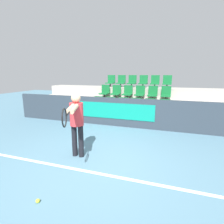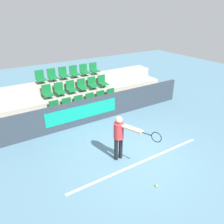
# 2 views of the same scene
# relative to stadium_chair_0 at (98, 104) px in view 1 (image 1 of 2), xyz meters

# --- Properties ---
(ground_plane) EXTENTS (30.00, 30.00, 0.00)m
(ground_plane) POSITION_rel_stadium_chair_0_xyz_m (1.42, -3.73, -0.71)
(ground_plane) COLOR slate
(court_baseline) EXTENTS (5.20, 0.08, 0.01)m
(court_baseline) POSITION_rel_stadium_chair_0_xyz_m (1.42, -4.03, -0.71)
(court_baseline) COLOR white
(court_baseline) RESTS_ON ground
(barrier_wall) EXTENTS (9.83, 0.14, 1.12)m
(barrier_wall) POSITION_rel_stadium_chair_0_xyz_m (1.41, -0.65, -0.16)
(barrier_wall) COLOR #2D3842
(barrier_wall) RESTS_ON ground
(bleacher_tier_front) EXTENTS (9.43, 0.88, 0.46)m
(bleacher_tier_front) POSITION_rel_stadium_chair_0_xyz_m (1.42, -0.12, -0.49)
(bleacher_tier_front) COLOR #ADA89E
(bleacher_tier_front) RESTS_ON ground
(bleacher_tier_middle) EXTENTS (9.43, 0.88, 0.91)m
(bleacher_tier_middle) POSITION_rel_stadium_chair_0_xyz_m (1.42, 0.76, -0.26)
(bleacher_tier_middle) COLOR #ADA89E
(bleacher_tier_middle) RESTS_ON ground
(bleacher_tier_back) EXTENTS (9.43, 0.88, 1.37)m
(bleacher_tier_back) POSITION_rel_stadium_chair_0_xyz_m (1.42, 1.64, -0.03)
(bleacher_tier_back) COLOR #ADA89E
(bleacher_tier_back) RESTS_ON ground
(stadium_chair_0) EXTENTS (0.41, 0.46, 0.59)m
(stadium_chair_0) POSITION_rel_stadium_chair_0_xyz_m (0.00, 0.00, 0.00)
(stadium_chair_0) COLOR #333333
(stadium_chair_0) RESTS_ON bleacher_tier_front
(stadium_chair_1) EXTENTS (0.41, 0.46, 0.59)m
(stadium_chair_1) POSITION_rel_stadium_chair_0_xyz_m (0.57, 0.00, 0.00)
(stadium_chair_1) COLOR #333333
(stadium_chair_1) RESTS_ON bleacher_tier_front
(stadium_chair_2) EXTENTS (0.41, 0.46, 0.59)m
(stadium_chair_2) POSITION_rel_stadium_chair_0_xyz_m (1.13, 0.00, 0.00)
(stadium_chair_2) COLOR #333333
(stadium_chair_2) RESTS_ON bleacher_tier_front
(stadium_chair_3) EXTENTS (0.41, 0.46, 0.59)m
(stadium_chair_3) POSITION_rel_stadium_chair_0_xyz_m (1.70, 0.00, 0.00)
(stadium_chair_3) COLOR #333333
(stadium_chair_3) RESTS_ON bleacher_tier_front
(stadium_chair_4) EXTENTS (0.41, 0.46, 0.59)m
(stadium_chair_4) POSITION_rel_stadium_chair_0_xyz_m (2.27, 0.00, 0.00)
(stadium_chair_4) COLOR #333333
(stadium_chair_4) RESTS_ON bleacher_tier_front
(stadium_chair_5) EXTENTS (0.41, 0.46, 0.59)m
(stadium_chair_5) POSITION_rel_stadium_chair_0_xyz_m (2.83, 0.00, 0.00)
(stadium_chair_5) COLOR #333333
(stadium_chair_5) RESTS_ON bleacher_tier_front
(stadium_chair_6) EXTENTS (0.41, 0.46, 0.59)m
(stadium_chair_6) POSITION_rel_stadium_chair_0_xyz_m (0.00, 0.88, 0.46)
(stadium_chair_6) COLOR #333333
(stadium_chair_6) RESTS_ON bleacher_tier_middle
(stadium_chair_7) EXTENTS (0.41, 0.46, 0.59)m
(stadium_chair_7) POSITION_rel_stadium_chair_0_xyz_m (0.57, 0.88, 0.46)
(stadium_chair_7) COLOR #333333
(stadium_chair_7) RESTS_ON bleacher_tier_middle
(stadium_chair_8) EXTENTS (0.41, 0.46, 0.59)m
(stadium_chair_8) POSITION_rel_stadium_chair_0_xyz_m (1.13, 0.88, 0.46)
(stadium_chair_8) COLOR #333333
(stadium_chair_8) RESTS_ON bleacher_tier_middle
(stadium_chair_9) EXTENTS (0.41, 0.46, 0.59)m
(stadium_chair_9) POSITION_rel_stadium_chair_0_xyz_m (1.70, 0.88, 0.46)
(stadium_chair_9) COLOR #333333
(stadium_chair_9) RESTS_ON bleacher_tier_middle
(stadium_chair_10) EXTENTS (0.41, 0.46, 0.59)m
(stadium_chair_10) POSITION_rel_stadium_chair_0_xyz_m (2.27, 0.88, 0.46)
(stadium_chair_10) COLOR #333333
(stadium_chair_10) RESTS_ON bleacher_tier_middle
(stadium_chair_11) EXTENTS (0.41, 0.46, 0.59)m
(stadium_chair_11) POSITION_rel_stadium_chair_0_xyz_m (2.83, 0.88, 0.46)
(stadium_chair_11) COLOR #333333
(stadium_chair_11) RESTS_ON bleacher_tier_middle
(stadium_chair_12) EXTENTS (0.41, 0.46, 0.59)m
(stadium_chair_12) POSITION_rel_stadium_chair_0_xyz_m (0.00, 1.76, 0.91)
(stadium_chair_12) COLOR #333333
(stadium_chair_12) RESTS_ON bleacher_tier_back
(stadium_chair_13) EXTENTS (0.41, 0.46, 0.59)m
(stadium_chair_13) POSITION_rel_stadium_chair_0_xyz_m (0.57, 1.76, 0.91)
(stadium_chair_13) COLOR #333333
(stadium_chair_13) RESTS_ON bleacher_tier_back
(stadium_chair_14) EXTENTS (0.41, 0.46, 0.59)m
(stadium_chair_14) POSITION_rel_stadium_chair_0_xyz_m (1.13, 1.76, 0.91)
(stadium_chair_14) COLOR #333333
(stadium_chair_14) RESTS_ON bleacher_tier_back
(stadium_chair_15) EXTENTS (0.41, 0.46, 0.59)m
(stadium_chair_15) POSITION_rel_stadium_chair_0_xyz_m (1.70, 1.76, 0.91)
(stadium_chair_15) COLOR #333333
(stadium_chair_15) RESTS_ON bleacher_tier_back
(stadium_chair_16) EXTENTS (0.41, 0.46, 0.59)m
(stadium_chair_16) POSITION_rel_stadium_chair_0_xyz_m (2.27, 1.76, 0.91)
(stadium_chair_16) COLOR #333333
(stadium_chair_16) RESTS_ON bleacher_tier_back
(stadium_chair_17) EXTENTS (0.41, 0.46, 0.59)m
(stadium_chair_17) POSITION_rel_stadium_chair_0_xyz_m (2.83, 1.76, 0.91)
(stadium_chair_17) COLOR #333333
(stadium_chair_17) RESTS_ON bleacher_tier_back
(tennis_player) EXTENTS (0.70, 1.51, 1.58)m
(tennis_player) POSITION_rel_stadium_chair_0_xyz_m (0.96, -3.52, 0.26)
(tennis_player) COLOR black
(tennis_player) RESTS_ON ground
(tennis_ball) EXTENTS (0.07, 0.07, 0.07)m
(tennis_ball) POSITION_rel_stadium_chair_0_xyz_m (1.13, -5.10, -0.68)
(tennis_ball) COLOR #CCDB33
(tennis_ball) RESTS_ON ground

